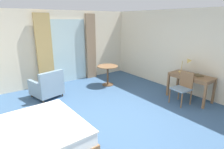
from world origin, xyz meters
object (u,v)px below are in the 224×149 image
at_px(desk_lamp, 187,62).
at_px(armchair_by_window, 47,87).
at_px(round_cafe_table, 108,71).
at_px(bed, 15,147).
at_px(desk_chair, 183,86).
at_px(closed_book, 198,75).
at_px(writing_desk, 191,78).

bearing_deg(desk_lamp, armchair_by_window, 145.32).
bearing_deg(desk_lamp, round_cafe_table, 121.37).
distance_m(bed, armchair_by_window, 2.81).
distance_m(desk_lamp, round_cafe_table, 2.70).
height_order(bed, desk_chair, bed).
xyz_separation_m(closed_book, armchair_by_window, (-3.49, 2.86, -0.44)).
distance_m(desk_lamp, armchair_by_window, 4.36).
xyz_separation_m(writing_desk, closed_book, (0.09, -0.14, 0.11)).
bearing_deg(bed, writing_desk, -2.99).
bearing_deg(desk_chair, desk_lamp, 28.44).
bearing_deg(bed, round_cafe_table, 33.06).
distance_m(desk_lamp, closed_book, 0.52).
bearing_deg(desk_lamp, closed_book, -96.10).
relative_size(writing_desk, desk_lamp, 2.48).
height_order(writing_desk, round_cafe_table, writing_desk).
bearing_deg(round_cafe_table, armchair_by_window, 175.07).
relative_size(closed_book, armchair_by_window, 0.30).
distance_m(desk_chair, desk_lamp, 0.84).
distance_m(writing_desk, desk_chair, 0.43).
height_order(desk_chair, armchair_by_window, desk_chair).
bearing_deg(armchair_by_window, round_cafe_table, -4.93).
xyz_separation_m(writing_desk, desk_chair, (-0.40, -0.02, -0.15)).
height_order(writing_desk, desk_lamp, desk_lamp).
height_order(bed, armchair_by_window, bed).
bearing_deg(desk_lamp, bed, -179.71).
bearing_deg(armchair_by_window, desk_chair, -42.50).
xyz_separation_m(desk_lamp, round_cafe_table, (-1.38, 2.26, -0.55)).
xyz_separation_m(bed, armchair_by_window, (1.35, 2.47, 0.04)).
xyz_separation_m(bed, desk_lamp, (4.88, 0.02, 0.80)).
height_order(desk_lamp, armchair_by_window, desk_lamp).
bearing_deg(armchair_by_window, desk_lamp, -34.68).
distance_m(bed, writing_desk, 4.77).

